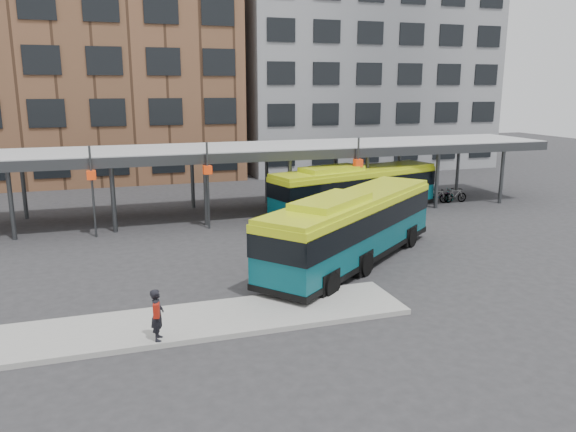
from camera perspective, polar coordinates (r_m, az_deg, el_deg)
The scene contains 9 objects.
ground at distance 23.43m, azimuth 3.60°, elevation -6.29°, with size 120.00×120.00×0.00m, color #28282B.
boarding_island at distance 19.32m, azimuth -8.60°, elevation -10.46°, with size 14.00×3.00×0.18m, color gray.
canopy at distance 34.59m, azimuth -4.30°, elevation 6.64°, with size 40.00×6.53×4.80m.
building_brick at distance 52.66m, azimuth -20.75°, elevation 15.78°, with size 26.00×14.00×22.00m, color brown.
building_grey at distance 57.88m, azimuth 6.96°, elevation 15.18°, with size 24.00×14.00×20.00m, color slate.
bus_front at distance 24.90m, azimuth 6.54°, elevation -1.01°, with size 11.01×9.58×3.33m.
bus_rear at distance 34.65m, azimuth 6.83°, elevation 2.79°, with size 11.59×5.39×3.13m.
pedestrian at distance 17.69m, azimuth -13.13°, elevation -9.71°, with size 0.49×0.67×1.63m.
bike_rack at distance 39.20m, azimuth 14.40°, elevation 1.94°, with size 4.96×1.25×1.04m.
Camera 1 is at (-8.22, -20.53, 7.74)m, focal length 35.00 mm.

